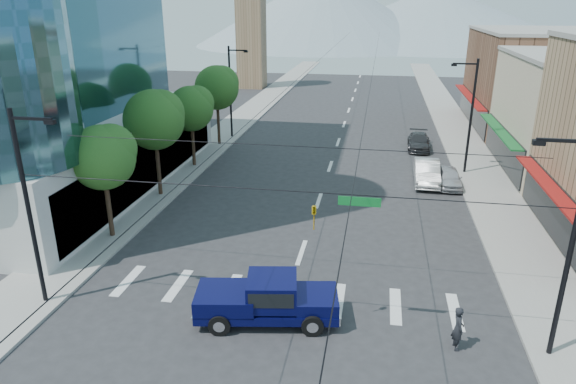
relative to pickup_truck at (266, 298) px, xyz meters
name	(u,v)px	position (x,y,z in m)	size (l,w,h in m)	color
ground	(281,314)	(0.53, 0.57, -1.08)	(160.00, 160.00, 0.00)	#28282B
sidewalk_left	(245,116)	(-11.47, 40.57, -1.01)	(4.00, 120.00, 0.15)	gray
sidewalk_right	(452,124)	(12.53, 40.57, -1.01)	(4.00, 120.00, 0.15)	gray
shop_far	(535,81)	(20.53, 40.57, 3.92)	(12.00, 18.00, 10.00)	brown
clock_tower	(251,18)	(-15.97, 62.57, 9.56)	(4.80, 4.80, 20.40)	#8C6B4C
mountain_left	(324,8)	(-14.47, 150.57, 9.92)	(80.00, 80.00, 22.00)	gray
mountain_right	(436,15)	(20.53, 160.57, 7.92)	(90.00, 90.00, 18.00)	gray
tree_near	(105,155)	(-10.54, 6.67, 3.91)	(3.65, 3.64, 6.71)	black
tree_midnear	(156,118)	(-10.54, 13.67, 4.51)	(4.09, 4.09, 7.52)	black
tree_midfar	(193,107)	(-10.54, 20.67, 3.91)	(3.65, 3.64, 6.71)	black
tree_far	(218,86)	(-10.54, 27.67, 4.51)	(4.09, 4.09, 7.52)	black
signal_rig	(281,228)	(0.72, -0.43, 3.56)	(21.80, 0.20, 9.00)	black
lamp_pole_nw	(231,89)	(-10.14, 30.57, 3.86)	(2.00, 0.25, 9.00)	black
lamp_pole_ne	(470,112)	(11.20, 22.57, 3.86)	(2.00, 0.25, 9.00)	black
pickup_truck	(266,298)	(0.00, 0.00, 0.00)	(6.41, 3.15, 2.08)	#08093B
pedestrian	(458,328)	(7.83, -0.55, -0.16)	(0.68, 0.44, 1.86)	black
parked_car_near	(449,178)	(9.72, 19.14, -0.38)	(1.66, 4.12, 1.40)	#B7B5BB
parked_car_mid	(427,172)	(8.13, 19.71, -0.24)	(1.79, 5.15, 1.70)	silver
parked_car_far	(419,142)	(8.13, 29.40, -0.37)	(2.00, 4.93, 1.43)	#2C2C2E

